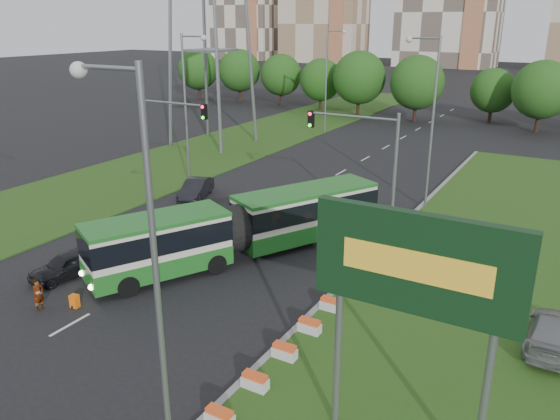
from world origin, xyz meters
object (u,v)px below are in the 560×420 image
Objects in this scene: pedestrian at (38,295)px; shopping_trolley at (74,301)px; car_left_near at (66,265)px; car_left_far at (196,189)px; traffic_mast_left at (161,134)px; articulated_bus at (239,225)px; car_median at (552,332)px; billboard at (416,275)px; traffic_mast_median at (369,156)px.

shopping_trolley is at bearing -57.15° from pedestrian.
car_left_far is (-2.56, 14.27, 0.07)m from car_left_near.
articulated_bus is (9.63, -4.64, -3.57)m from traffic_mast_left.
shopping_trolley is (1.19, 1.00, -0.50)m from pedestrian.
traffic_mast_left reaches higher than shopping_trolley.
articulated_bus is 3.86× the size of car_median.
billboard reaches higher than car_median.
traffic_mast_median is at bearing -39.68° from pedestrian.
traffic_mast_median is 15.19m from traffic_mast_left.
traffic_mast_left is at bearing -13.07° from car_median.
pedestrian is (-10.04, -15.78, -4.54)m from traffic_mast_median.
traffic_mast_left is 2.03× the size of car_left_near.
car_median is at bearing -33.91° from traffic_mast_median.
traffic_mast_median is 15.19m from car_left_far.
shopping_trolley is at bearing -24.82° from car_left_near.
car_left_far is at bearing 6.87° from pedestrian.
traffic_mast_left is 27.36m from car_median.
car_left_near is (3.32, -11.71, -4.68)m from traffic_mast_left.
car_left_near is 3.65m from shopping_trolley.
billboard is 0.45× the size of articulated_bus.
traffic_mast_median is 8.67m from articulated_bus.
car_left_near is (-11.83, -12.71, -4.68)m from traffic_mast_median.
car_left_near is 6.11× the size of shopping_trolley.
car_left_near is at bearing -132.96° from traffic_mast_median.
car_left_near is at bearing 135.63° from shopping_trolley.
articulated_bus is at bearing 60.49° from shopping_trolley.
traffic_mast_left is at bearing -125.94° from car_left_far.
pedestrian is at bearing -122.46° from traffic_mast_median.
billboard is at bearing -64.97° from traffic_mast_median.
car_median is 21.22m from shopping_trolley.
billboard reaches higher than shopping_trolley.
articulated_bus is at bearing 58.28° from car_left_near.
pedestrian reaches higher than car_left_far.
billboard is at bearing -13.78° from shopping_trolley.
articulated_bus reaches higher than car_left_near.
shopping_trolley is at bearing 175.73° from billboard.
car_left_far is (-14.39, 1.57, -4.61)m from traffic_mast_median.
traffic_mast_left is 11.27m from articulated_bus.
pedestrian is (-21.09, -8.36, -0.00)m from car_median.
traffic_mast_left reaches higher than car_left_near.
car_left_near is at bearing -104.03° from articulated_bus.
traffic_mast_median is at bearing 115.03° from billboard.
pedestrian is at bearing -95.24° from car_left_far.
car_median is at bearing 10.78° from shopping_trolley.
car_median is at bearing 21.59° from articulated_bus.
traffic_mast_median is 1.79× the size of car_left_far.
traffic_mast_median reaches higher than car_median.
traffic_mast_left is 1.79× the size of car_left_far.
articulated_bus is (-5.53, -5.64, -3.57)m from traffic_mast_median.
traffic_mast_median is 1.00× the size of traffic_mast_left.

